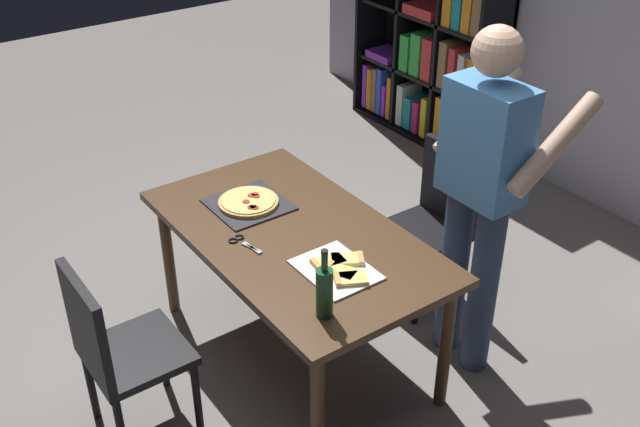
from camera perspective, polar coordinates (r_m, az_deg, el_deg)
name	(u,v)px	position (r m, az deg, el deg)	size (l,w,h in m)	color
ground_plane	(297,352)	(4.01, -1.77, -10.46)	(12.00, 12.00, 0.00)	gray
dining_table	(295,246)	(3.60, -1.95, -2.47)	(1.56, 0.88, 0.75)	#4C331E
chair_near_camera	(116,347)	(3.38, -15.26, -9.75)	(0.42, 0.42, 0.90)	black
chair_far_side	(435,215)	(4.18, 8.71, -0.13)	(0.42, 0.42, 0.90)	black
bookshelf	(435,22)	(5.99, 8.72, 14.17)	(1.40, 0.35, 1.95)	black
person_serving_pizza	(482,186)	(3.51, 12.25, 2.07)	(0.55, 0.54, 1.75)	#38476B
pepperoni_pizza_on_tray	(249,203)	(3.77, -5.46, 0.82)	(0.36, 0.36, 0.04)	#2D2D33
pizza_slices_on_towel	(338,269)	(3.29, 1.40, -4.22)	(0.36, 0.30, 0.03)	white
wine_bottle	(324,291)	(2.98, 0.34, -5.94)	(0.07, 0.07, 0.32)	#194723
kitchen_scissors	(242,242)	(3.49, -5.97, -2.16)	(0.20, 0.09, 0.01)	silver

